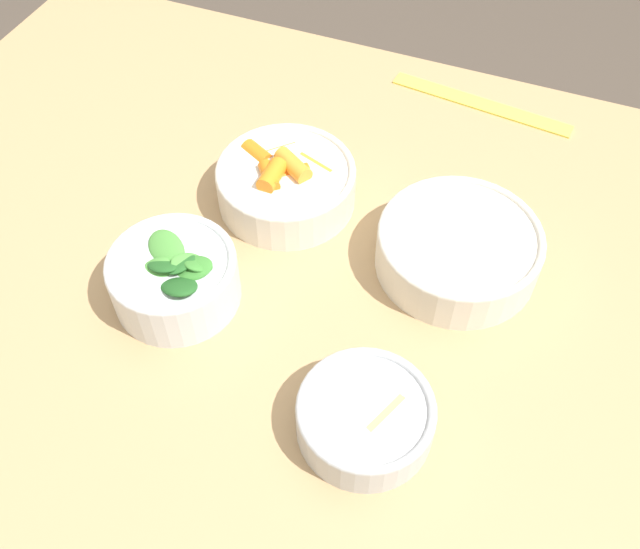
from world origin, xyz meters
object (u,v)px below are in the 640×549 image
object	(u,v)px
bowl_beans_hotdog	(458,250)
ruler	(481,104)
bowl_greens	(174,276)
bowl_carrots	(286,182)
bowl_cookies	(365,416)

from	to	relation	value
bowl_beans_hotdog	ruler	world-z (taller)	bowl_beans_hotdog
ruler	bowl_greens	bearing A→B (deg)	-116.97
bowl_carrots	bowl_beans_hotdog	world-z (taller)	bowl_carrots
bowl_greens	bowl_cookies	xyz separation A→B (m)	(0.26, -0.08, -0.01)
bowl_cookies	ruler	bearing A→B (deg)	91.52
bowl_greens	bowl_carrots	bearing A→B (deg)	74.20
bowl_carrots	bowl_greens	world-z (taller)	bowl_greens
bowl_greens	ruler	distance (m)	0.55
bowl_cookies	ruler	xyz separation A→B (m)	(-0.02, 0.57, -0.03)
bowl_cookies	bowl_greens	bearing A→B (deg)	163.05
bowl_carrots	bowl_beans_hotdog	size ratio (longest dim) A/B	0.91
bowl_beans_hotdog	ruler	distance (m)	0.32
bowl_carrots	ruler	bearing A→B (deg)	56.56
bowl_cookies	ruler	world-z (taller)	bowl_cookies
bowl_carrots	bowl_cookies	world-z (taller)	bowl_carrots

